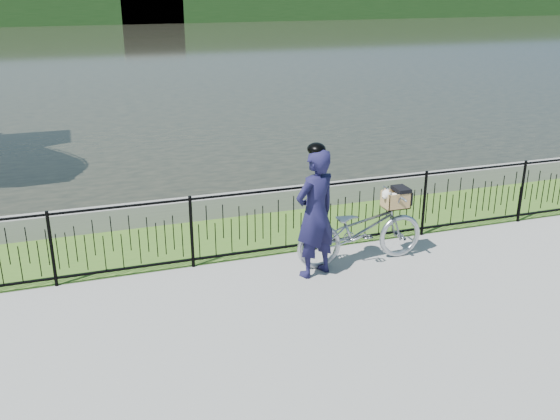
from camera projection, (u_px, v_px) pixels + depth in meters
name	position (u px, v px, depth m)	size (l,w,h in m)	color
ground	(289.00, 305.00, 8.49)	(120.00, 120.00, 0.00)	gray
grass_strip	(239.00, 235.00, 10.79)	(60.00, 2.00, 0.01)	#3D621E
water	(109.00, 52.00, 37.81)	(120.00, 120.00, 0.00)	black
quay_wall	(225.00, 205.00, 11.61)	(60.00, 0.30, 0.40)	slate
fence	(255.00, 224.00, 9.71)	(14.00, 0.06, 1.15)	black
far_treeline	(87.00, 8.00, 61.27)	(120.00, 6.00, 3.00)	#1F4018
far_building_right	(151.00, 6.00, 61.70)	(6.00, 3.00, 3.20)	#A69B86
bicycle_rig	(361.00, 229.00, 9.59)	(2.08, 0.72, 1.18)	#A5A9B1
cyclist	(315.00, 212.00, 9.03)	(0.83, 0.69, 2.01)	#151437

